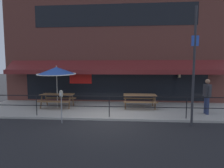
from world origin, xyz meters
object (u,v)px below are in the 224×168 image
patio_umbrella_left (57,71)px  street_sign_pole (194,66)px  picnic_table_centre (140,97)px  parking_meter_near (61,97)px  picnic_table_left (57,97)px  pedestrian_walking (207,95)px

patio_umbrella_left → street_sign_pole: street_sign_pole is taller
picnic_table_centre → parking_meter_near: parking_meter_near is taller
parking_meter_near → street_sign_pole: 5.51m
picnic_table_left → street_sign_pole: bearing=-20.8°
patio_umbrella_left → parking_meter_near: size_ratio=1.67×
picnic_table_centre → pedestrian_walking: 3.34m
patio_umbrella_left → picnic_table_left: bearing=90.0°
picnic_table_left → street_sign_pole: street_sign_pole is taller
pedestrian_walking → street_sign_pole: street_sign_pole is taller
picnic_table_left → patio_umbrella_left: 1.47m
picnic_table_left → patio_umbrella_left: size_ratio=0.76×
picnic_table_left → picnic_table_centre: size_ratio=1.00×
pedestrian_walking → picnic_table_left: bearing=173.6°
picnic_table_left → parking_meter_near: 2.81m
picnic_table_left → picnic_table_centre: bearing=2.1°
patio_umbrella_left → picnic_table_centre: bearing=2.3°
patio_umbrella_left → parking_meter_near: bearing=-65.0°
picnic_table_centre → pedestrian_walking: size_ratio=1.05×
pedestrian_walking → parking_meter_near: 6.85m
pedestrian_walking → picnic_table_centre: bearing=161.5°
picnic_table_left → picnic_table_centre: (4.66, 0.17, 0.00)m
picnic_table_centre → patio_umbrella_left: size_ratio=0.76×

